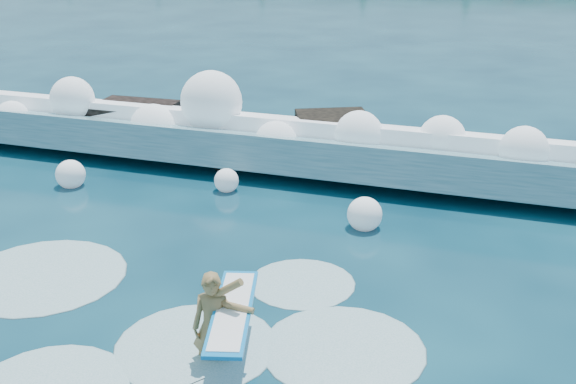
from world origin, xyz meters
name	(u,v)px	position (x,y,z in m)	size (l,w,h in m)	color
ground	(170,286)	(0.00, 0.00, 0.00)	(200.00, 200.00, 0.00)	#072738
breaking_wave	(246,143)	(-1.13, 6.57, 0.51)	(17.04, 2.70, 1.47)	teal
rock_cluster	(220,134)	(-2.27, 7.47, 0.41)	(7.99, 3.23, 1.29)	black
surfer_with_board	(218,324)	(1.70, -1.78, 0.62)	(1.19, 2.89, 1.69)	olive
wave_spray	(241,124)	(-1.27, 6.58, 1.02)	(14.50, 4.70, 2.29)	white
surf_foam	(163,323)	(0.45, -1.11, 0.00)	(9.26, 6.03, 0.15)	silver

